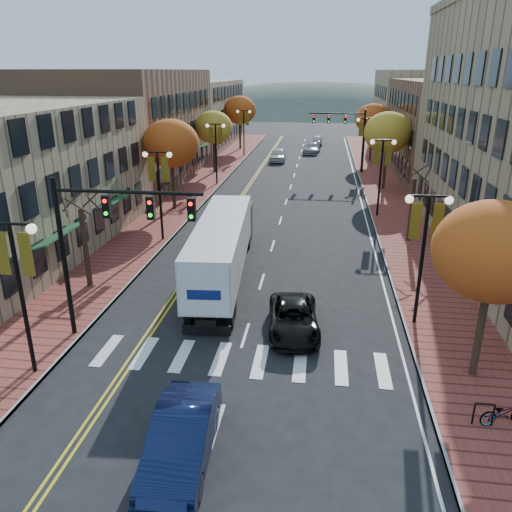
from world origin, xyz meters
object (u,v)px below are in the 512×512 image
(semi_truck, at_px, (224,242))
(navy_sedan, at_px, (182,438))
(black_suv, at_px, (294,318))
(bicycle, at_px, (504,413))

(semi_truck, distance_m, navy_sedan, 14.10)
(black_suv, relative_size, bicycle, 2.84)
(semi_truck, height_order, navy_sedan, semi_truck)
(semi_truck, relative_size, black_suv, 3.09)
(black_suv, bearing_deg, semi_truck, 120.86)
(bicycle, bearing_deg, black_suv, 35.58)
(navy_sedan, xyz_separation_m, black_suv, (2.78, 8.25, -0.15))
(semi_truck, bearing_deg, navy_sedan, -88.41)
(semi_truck, xyz_separation_m, navy_sedan, (1.43, -13.97, -1.29))
(semi_truck, bearing_deg, bicycle, -49.03)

